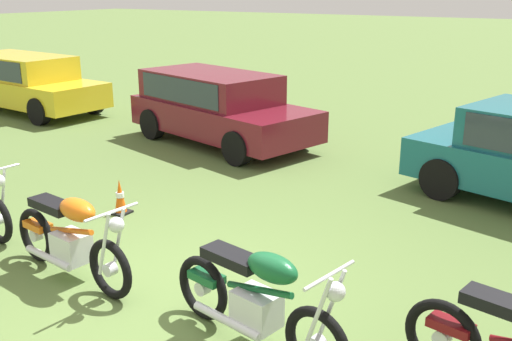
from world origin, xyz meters
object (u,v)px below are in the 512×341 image
motorcycle_green (257,298)px  traffic_cone (120,198)px  motorcycle_orange (70,238)px  car_burgundy (216,102)px  car_yellow (24,79)px

motorcycle_green → traffic_cone: motorcycle_green is taller
motorcycle_orange → motorcycle_green: same height
motorcycle_orange → car_burgundy: (-2.17, 5.76, 0.34)m
motorcycle_green → car_yellow: (-10.62, 5.78, 0.35)m
motorcycle_orange → car_burgundy: car_burgundy is taller
car_yellow → traffic_cone: car_yellow is taller
car_yellow → traffic_cone: 8.31m
car_burgundy → traffic_cone: bearing=-59.1°
motorcycle_orange → car_yellow: bearing=152.2°
car_yellow → car_burgundy: 6.04m
car_yellow → motorcycle_orange: bearing=-30.9°
motorcycle_orange → traffic_cone: (-0.97, 1.72, -0.26)m
motorcycle_orange → motorcycle_green: size_ratio=1.01×
motorcycle_orange → car_burgundy: size_ratio=0.46×
traffic_cone → motorcycle_green: bearing=-27.4°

